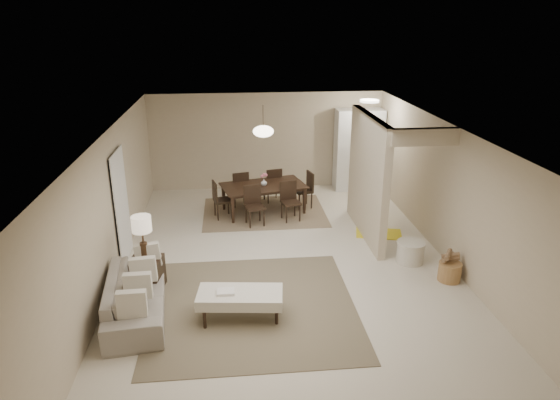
{
  "coord_description": "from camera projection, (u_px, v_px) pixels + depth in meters",
  "views": [
    {
      "loc": [
        -0.94,
        -8.13,
        4.31
      ],
      "look_at": [
        -0.04,
        0.62,
        1.05
      ],
      "focal_mm": 32.0,
      "sensor_mm": 36.0,
      "label": 1
    }
  ],
  "objects": [
    {
      "name": "side_table",
      "position": [
        147.0,
        274.0,
        8.28
      ],
      "size": [
        0.59,
        0.59,
        0.56
      ],
      "primitive_type": "cube",
      "rotation": [
        0.0,
        0.0,
        -0.18
      ],
      "color": "black",
      "rests_on": "floor"
    },
    {
      "name": "doorway",
      "position": [
        121.0,
        208.0,
        9.1
      ],
      "size": [
        0.04,
        0.9,
        2.04
      ],
      "primitive_type": "cube",
      "color": "black",
      "rests_on": "floor"
    },
    {
      "name": "yellow_mat",
      "position": [
        379.0,
        233.0,
        10.49
      ],
      "size": [
        1.05,
        0.78,
        0.01
      ],
      "primitive_type": "cube",
      "rotation": [
        0.0,
        0.0,
        -0.24
      ],
      "color": "yellow",
      "rests_on": "floor"
    },
    {
      "name": "wicker_basket",
      "position": [
        450.0,
        272.0,
        8.59
      ],
      "size": [
        0.42,
        0.42,
        0.33
      ],
      "primitive_type": "cylinder",
      "rotation": [
        0.0,
        0.0,
        -0.09
      ],
      "color": "#94623B",
      "rests_on": "floor"
    },
    {
      "name": "dining_rug",
      "position": [
        264.0,
        212.0,
        11.63
      ],
      "size": [
        2.8,
        2.1,
        0.01
      ],
      "primitive_type": "cube",
      "color": "#736247",
      "rests_on": "floor"
    },
    {
      "name": "partition",
      "position": [
        368.0,
        177.0,
        10.08
      ],
      "size": [
        0.15,
        2.5,
        2.5
      ],
      "primitive_type": "cube",
      "color": "#BBAA8D",
      "rests_on": "floor"
    },
    {
      "name": "dining_chairs",
      "position": [
        264.0,
        195.0,
        11.49
      ],
      "size": [
        2.36,
        1.92,
        0.87
      ],
      "color": "black",
      "rests_on": "dining_rug"
    },
    {
      "name": "ottoman_bench",
      "position": [
        240.0,
        297.0,
        7.44
      ],
      "size": [
        1.32,
        0.72,
        0.45
      ],
      "rotation": [
        0.0,
        0.0,
        -0.11
      ],
      "color": "beige",
      "rests_on": "living_rug"
    },
    {
      "name": "vase",
      "position": [
        264.0,
        182.0,
        11.38
      ],
      "size": [
        0.17,
        0.17,
        0.15
      ],
      "primitive_type": "imported",
      "rotation": [
        0.0,
        0.0,
        0.17
      ],
      "color": "silver",
      "rests_on": "dining_table"
    },
    {
      "name": "dining_table",
      "position": [
        264.0,
        199.0,
        11.52
      ],
      "size": [
        2.07,
        1.46,
        0.66
      ],
      "primitive_type": "imported",
      "rotation": [
        0.0,
        0.0,
        0.24
      ],
      "color": "black",
      "rests_on": "dining_rug"
    },
    {
      "name": "pendant_light",
      "position": [
        263.0,
        131.0,
        10.97
      ],
      "size": [
        0.46,
        0.46,
        0.71
      ],
      "color": "#47301E",
      "rests_on": "ceiling"
    },
    {
      "name": "flush_light",
      "position": [
        369.0,
        101.0,
        11.52
      ],
      "size": [
        0.44,
        0.44,
        0.05
      ],
      "primitive_type": "cylinder",
      "color": "white",
      "rests_on": "ceiling"
    },
    {
      "name": "right_wall",
      "position": [
        451.0,
        196.0,
        9.03
      ],
      "size": [
        0.0,
        9.0,
        9.0
      ],
      "primitive_type": "plane",
      "rotation": [
        1.57,
        0.0,
        -1.57
      ],
      "color": "#BBAA8D",
      "rests_on": "floor"
    },
    {
      "name": "sofa",
      "position": [
        136.0,
        296.0,
        7.58
      ],
      "size": [
        2.2,
        1.05,
        0.62
      ],
      "primitive_type": "imported",
      "rotation": [
        0.0,
        0.0,
        1.68
      ],
      "color": "gray",
      "rests_on": "floor"
    },
    {
      "name": "back_wall",
      "position": [
        267.0,
        141.0,
        12.94
      ],
      "size": [
        6.0,
        0.0,
        6.0
      ],
      "primitive_type": "plane",
      "rotation": [
        1.57,
        0.0,
        0.0
      ],
      "color": "#BBAA8D",
      "rests_on": "floor"
    },
    {
      "name": "left_wall",
      "position": [
        111.0,
        208.0,
        8.46
      ],
      "size": [
        0.0,
        9.0,
        9.0
      ],
      "primitive_type": "plane",
      "rotation": [
        1.57,
        0.0,
        1.57
      ],
      "color": "#BBAA8D",
      "rests_on": "floor"
    },
    {
      "name": "ceiling",
      "position": [
        286.0,
        131.0,
        8.31
      ],
      "size": [
        9.0,
        9.0,
        0.0
      ],
      "primitive_type": "plane",
      "rotation": [
        3.14,
        0.0,
        0.0
      ],
      "color": "white",
      "rests_on": "back_wall"
    },
    {
      "name": "pantry_cabinet",
      "position": [
        358.0,
        150.0,
        12.91
      ],
      "size": [
        1.2,
        0.55,
        2.1
      ],
      "primitive_type": "cube",
      "color": "silver",
      "rests_on": "floor"
    },
    {
      "name": "table_lamp",
      "position": [
        142.0,
        228.0,
        7.99
      ],
      "size": [
        0.32,
        0.32,
        0.76
      ],
      "color": "#47301E",
      "rests_on": "side_table"
    },
    {
      "name": "round_pouf",
      "position": [
        410.0,
        252.0,
        9.23
      ],
      "size": [
        0.51,
        0.51,
        0.4
      ],
      "primitive_type": "cylinder",
      "color": "beige",
      "rests_on": "floor"
    },
    {
      "name": "living_rug",
      "position": [
        253.0,
        306.0,
        7.86
      ],
      "size": [
        3.2,
        3.2,
        0.01
      ],
      "primitive_type": "cube",
      "color": "brown",
      "rests_on": "floor"
    },
    {
      "name": "floor",
      "position": [
        286.0,
        265.0,
        9.17
      ],
      "size": [
        9.0,
        9.0,
        0.0
      ],
      "primitive_type": "plane",
      "color": "beige",
      "rests_on": "ground"
    }
  ]
}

